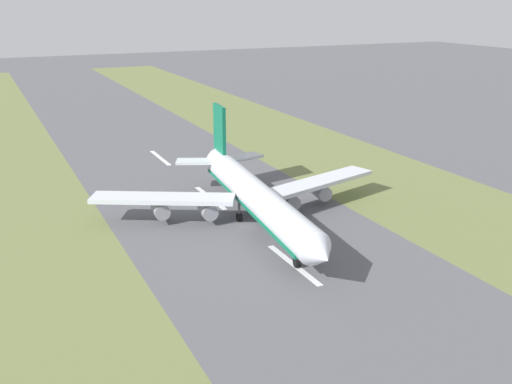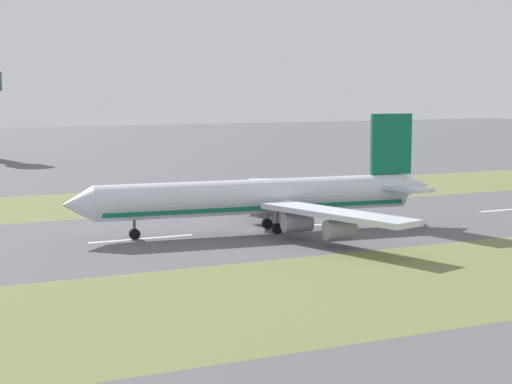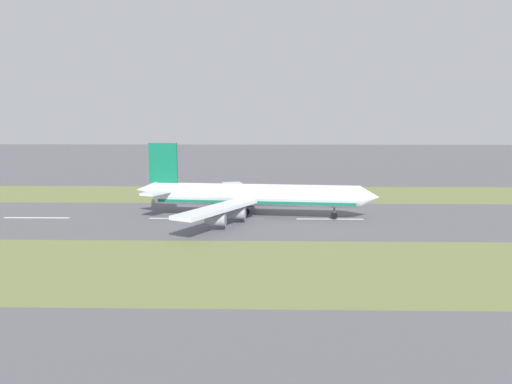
{
  "view_description": "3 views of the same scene",
  "coord_description": "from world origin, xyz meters",
  "views": [
    {
      "loc": [
        46.25,
        102.78,
        44.01
      ],
      "look_at": [
        -2.24,
        0.03,
        7.0
      ],
      "focal_mm": 42.0,
      "sensor_mm": 36.0,
      "label": 1
    },
    {
      "loc": [
        -134.16,
        62.83,
        25.1
      ],
      "look_at": [
        -2.24,
        0.03,
        7.0
      ],
      "focal_mm": 60.0,
      "sensor_mm": 36.0,
      "label": 2
    },
    {
      "loc": [
        132.41,
        3.07,
        26.68
      ],
      "look_at": [
        -2.24,
        0.03,
        7.0
      ],
      "focal_mm": 35.0,
      "sensor_mm": 36.0,
      "label": 3
    }
  ],
  "objects": [
    {
      "name": "centreline_dash_mid",
      "position": [
        0.0,
        -19.97,
        0.01
      ],
      "size": [
        1.2,
        18.0,
        0.01
      ],
      "primitive_type": "cube",
      "color": "silver",
      "rests_on": "ground"
    },
    {
      "name": "grass_median_west",
      "position": [
        -45.0,
        0.0,
        0.0
      ],
      "size": [
        40.0,
        600.0,
        0.01
      ],
      "primitive_type": "cube",
      "color": "olive",
      "rests_on": "ground"
    },
    {
      "name": "ground_plane",
      "position": [
        0.0,
        0.0,
        0.0
      ],
      "size": [
        800.0,
        800.0,
        0.0
      ],
      "primitive_type": "plane",
      "color": "#56565B"
    },
    {
      "name": "centreline_dash_far",
      "position": [
        0.0,
        20.03,
        0.01
      ],
      "size": [
        1.2,
        18.0,
        0.01
      ],
      "primitive_type": "cube",
      "color": "silver",
      "rests_on": "ground"
    },
    {
      "name": "airplane_main_jet",
      "position": [
        -2.44,
        -1.86,
        6.02
      ],
      "size": [
        63.78,
        67.21,
        20.2
      ],
      "color": "silver",
      "rests_on": "ground"
    },
    {
      "name": "grass_median_east",
      "position": [
        45.0,
        0.0,
        0.0
      ],
      "size": [
        40.0,
        600.0,
        0.01
      ],
      "primitive_type": "cube",
      "color": "olive",
      "rests_on": "ground"
    }
  ]
}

